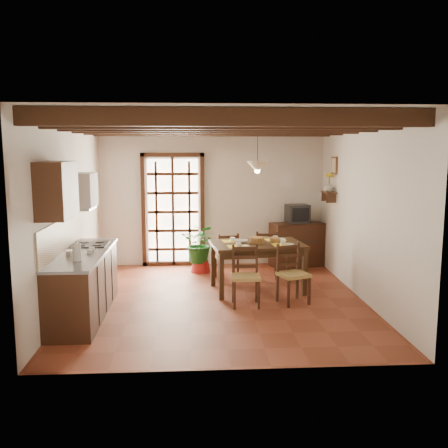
{
  "coord_description": "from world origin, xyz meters",
  "views": [
    {
      "loc": [
        -0.4,
        -7.56,
        2.35
      ],
      "look_at": [
        0.1,
        0.4,
        1.15
      ],
      "focal_mm": 40.0,
      "sensor_mm": 36.0,
      "label": 1
    }
  ],
  "objects": [
    {
      "name": "table_setting",
      "position": [
        0.66,
        0.51,
        0.9
      ],
      "size": [
        1.09,
        0.72,
        0.1
      ],
      "rotation": [
        0.0,
        0.0,
        0.12
      ],
      "color": "yellow",
      "rests_on": "dining_table"
    },
    {
      "name": "chair_near_right",
      "position": [
        1.12,
        -0.2,
        0.29
      ],
      "size": [
        0.53,
        0.52,
        0.91
      ],
      "rotation": [
        0.0,
        0.0,
        0.34
      ],
      "color": "#AC8E49",
      "rests_on": "ground_plane"
    },
    {
      "name": "plant_pot",
      "position": [
        -0.26,
        1.86,
        0.11
      ],
      "size": [
        0.39,
        0.39,
        0.24
      ],
      "primitive_type": "cone",
      "color": "maroon",
      "rests_on": "ground_plane"
    },
    {
      "name": "ceiling_beams",
      "position": [
        0.0,
        0.0,
        2.69
      ],
      "size": [
        4.5,
        4.34,
        0.2
      ],
      "color": "black",
      "rests_on": "room_shell"
    },
    {
      "name": "upper_cabinet",
      "position": [
        -2.08,
        -1.3,
        1.85
      ],
      "size": [
        0.35,
        0.8,
        0.7
      ],
      "primitive_type": "cube",
      "color": "#341C10",
      "rests_on": "room_shell"
    },
    {
      "name": "potted_plant",
      "position": [
        -0.26,
        1.86,
        0.57
      ],
      "size": [
        2.16,
        2.01,
        1.96
      ],
      "primitive_type": "imported",
      "rotation": [
        0.0,
        0.0,
        -0.34
      ],
      "color": "#144C19",
      "rests_on": "ground_plane"
    },
    {
      "name": "sideboard",
      "position": [
        1.69,
        2.23,
        0.44
      ],
      "size": [
        1.12,
        0.71,
        0.88
      ],
      "primitive_type": "cube",
      "rotation": [
        0.0,
        0.0,
        0.25
      ],
      "color": "#341C10",
      "rests_on": "ground_plane"
    },
    {
      "name": "framed_picture",
      "position": [
        2.22,
        1.6,
        2.05
      ],
      "size": [
        0.03,
        0.32,
        0.32
      ],
      "color": "brown",
      "rests_on": "room_shell"
    },
    {
      "name": "dining_table",
      "position": [
        0.66,
        0.51,
        0.71
      ],
      "size": [
        1.6,
        1.13,
        0.81
      ],
      "rotation": [
        0.0,
        0.0,
        0.12
      ],
      "color": "#362311",
      "rests_on": "ground_plane"
    },
    {
      "name": "shelf_flowers",
      "position": [
        2.14,
        1.6,
        1.86
      ],
      "size": [
        0.14,
        0.14,
        0.36
      ],
      "color": "yellow",
      "rests_on": "shelf_vase"
    },
    {
      "name": "chair_near_left",
      "position": [
        0.39,
        -0.29,
        0.29
      ],
      "size": [
        0.43,
        0.41,
        0.91
      ],
      "rotation": [
        0.0,
        0.0,
        -0.02
      ],
      "color": "#AC8E49",
      "rests_on": "ground_plane"
    },
    {
      "name": "pendant_lamp",
      "position": [
        0.66,
        0.61,
        2.08
      ],
      "size": [
        0.36,
        0.36,
        0.84
      ],
      "color": "black",
      "rests_on": "room_shell"
    },
    {
      "name": "table_bowl",
      "position": [
        0.39,
        0.53,
        0.84
      ],
      "size": [
        0.24,
        0.24,
        0.05
      ],
      "primitive_type": "imported",
      "rotation": [
        0.0,
        0.0,
        -0.13
      ],
      "color": "white",
      "rests_on": "dining_table"
    },
    {
      "name": "room_shell",
      "position": [
        0.0,
        0.0,
        1.82
      ],
      "size": [
        4.52,
        5.02,
        2.81
      ],
      "color": "silver",
      "rests_on": "ground_plane"
    },
    {
      "name": "counter_items",
      "position": [
        -1.95,
        -0.51,
        0.96
      ],
      "size": [
        0.5,
        1.43,
        0.25
      ],
      "color": "black",
      "rests_on": "kitchen_counter"
    },
    {
      "name": "crt_tv",
      "position": [
        1.69,
        2.22,
        1.07
      ],
      "size": [
        0.47,
        0.44,
        0.36
      ],
      "rotation": [
        0.0,
        0.0,
        0.13
      ],
      "color": "black",
      "rests_on": "sideboard"
    },
    {
      "name": "fuse_box",
      "position": [
        1.5,
        2.48,
        1.75
      ],
      "size": [
        0.25,
        0.03,
        0.32
      ],
      "primitive_type": "cube",
      "color": "white",
      "rests_on": "room_shell"
    },
    {
      "name": "wall_shelf",
      "position": [
        2.14,
        1.6,
        1.51
      ],
      "size": [
        0.2,
        0.42,
        0.2
      ],
      "color": "#341C10",
      "rests_on": "room_shell"
    },
    {
      "name": "chair_far_right",
      "position": [
        0.94,
        1.31,
        0.28
      ],
      "size": [
        0.45,
        0.44,
        0.89
      ],
      "rotation": [
        0.0,
        0.0,
        3.02
      ],
      "color": "#AC8E49",
      "rests_on": "ground_plane"
    },
    {
      "name": "chair_far_left",
      "position": [
        0.2,
        1.22,
        0.27
      ],
      "size": [
        0.45,
        0.43,
        0.87
      ],
      "rotation": [
        0.0,
        0.0,
        3.27
      ],
      "color": "#AC8E49",
      "rests_on": "ground_plane"
    },
    {
      "name": "french_door",
      "position": [
        -0.8,
        2.45,
        1.18
      ],
      "size": [
        1.26,
        0.11,
        2.32
      ],
      "color": "white",
      "rests_on": "ground_plane"
    },
    {
      "name": "range_hood",
      "position": [
        -2.05,
        -0.05,
        1.73
      ],
      "size": [
        0.38,
        0.6,
        0.54
      ],
      "color": "white",
      "rests_on": "room_shell"
    },
    {
      "name": "ground_plane",
      "position": [
        0.0,
        0.0,
        0.0
      ],
      "size": [
        5.0,
        5.0,
        0.0
      ],
      "primitive_type": "plane",
      "color": "brown"
    },
    {
      "name": "shelf_vase",
      "position": [
        2.14,
        1.6,
        1.65
      ],
      "size": [
        0.15,
        0.15,
        0.15
      ],
      "primitive_type": "imported",
      "color": "#B2BFB2",
      "rests_on": "wall_shelf"
    },
    {
      "name": "kitchen_counter",
      "position": [
        -1.96,
        -0.6,
        0.47
      ],
      "size": [
        0.64,
        2.25,
        1.38
      ],
      "color": "#341C10",
      "rests_on": "ground_plane"
    }
  ]
}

